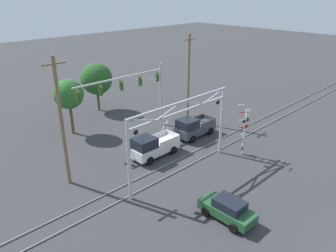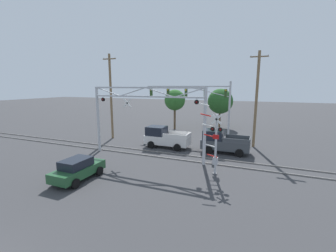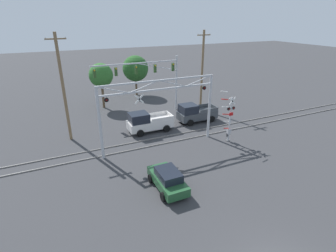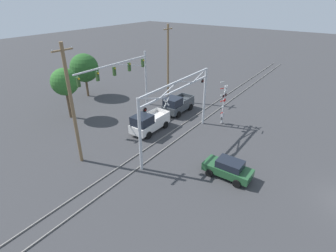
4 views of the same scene
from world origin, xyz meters
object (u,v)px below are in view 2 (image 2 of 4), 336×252
object	(u,v)px
utility_pole_left	(111,96)
background_tree_far_left_verge	(220,101)
pickup_truck_lead	(165,137)
crossing_gantry	(146,111)
background_tree_beyond_span	(175,100)
crossing_signal_mast	(215,146)
sedan_waiting	(78,169)
pickup_truck_following	(222,142)
utility_pole_right	(256,99)
traffic_signal_span	(203,98)

from	to	relation	value
utility_pole_left	background_tree_far_left_verge	size ratio (longest dim) A/B	1.69
utility_pole_left	background_tree_far_left_verge	xyz separation A→B (m)	(11.26, 12.92, -1.18)
pickup_truck_lead	background_tree_far_left_verge	size ratio (longest dim) A/B	0.78
crossing_gantry	utility_pole_left	bearing A→B (deg)	145.42
utility_pole_left	background_tree_beyond_span	bearing A→B (deg)	59.14
crossing_signal_mast	pickup_truck_lead	xyz separation A→B (m)	(-6.39, 5.63, -1.13)
sedan_waiting	pickup_truck_following	bearing A→B (deg)	51.73
crossing_signal_mast	background_tree_beyond_span	xyz separation A→B (m)	(-9.02, 15.68, 2.23)
sedan_waiting	utility_pole_right	world-z (taller)	utility_pole_right
sedan_waiting	background_tree_far_left_verge	xyz separation A→B (m)	(5.76, 24.57, 3.35)
sedan_waiting	utility_pole_left	bearing A→B (deg)	115.29
pickup_truck_lead	utility_pole_left	size ratio (longest dim) A/B	0.46
background_tree_far_left_verge	background_tree_beyond_span	bearing A→B (deg)	-145.03
pickup_truck_following	utility_pole_right	bearing A→B (deg)	50.43
traffic_signal_span	background_tree_beyond_span	xyz separation A→B (m)	(-5.43, 4.81, -0.62)
background_tree_far_left_verge	utility_pole_left	bearing A→B (deg)	-131.09
utility_pole_left	utility_pole_right	bearing A→B (deg)	8.09
crossing_gantry	traffic_signal_span	world-z (taller)	traffic_signal_span
utility_pole_right	sedan_waiting	bearing A→B (deg)	-128.59
traffic_signal_span	pickup_truck_lead	xyz separation A→B (m)	(-2.80, -5.24, -3.98)
pickup_truck_lead	background_tree_far_left_verge	distance (m)	15.04
crossing_gantry	crossing_signal_mast	bearing A→B (deg)	-15.17
background_tree_far_left_verge	utility_pole_right	bearing A→B (deg)	-62.69
pickup_truck_lead	utility_pole_right	world-z (taller)	utility_pole_right
traffic_signal_span	sedan_waiting	bearing A→B (deg)	-108.19
sedan_waiting	utility_pole_right	size ratio (longest dim) A/B	0.39
background_tree_beyond_span	utility_pole_left	bearing A→B (deg)	-120.86
background_tree_beyond_span	crossing_gantry	bearing A→B (deg)	-80.12
traffic_signal_span	pickup_truck_following	world-z (taller)	traffic_signal_span
crossing_gantry	pickup_truck_lead	world-z (taller)	crossing_gantry
crossing_gantry	pickup_truck_lead	size ratio (longest dim) A/B	2.30
pickup_truck_lead	utility_pole_right	xyz separation A→B (m)	(8.91, 3.77, 4.13)
traffic_signal_span	sedan_waiting	world-z (taller)	traffic_signal_span
traffic_signal_span	sedan_waiting	size ratio (longest dim) A/B	2.76
sedan_waiting	utility_pole_left	world-z (taller)	utility_pole_left
sedan_waiting	utility_pole_left	xyz separation A→B (m)	(-5.51, 11.66, 4.53)
utility_pole_right	pickup_truck_following	bearing A→B (deg)	-129.57
traffic_signal_span	background_tree_far_left_verge	size ratio (longest dim) A/B	1.76
pickup_truck_following	pickup_truck_lead	bearing A→B (deg)	-176.68
pickup_truck_lead	sedan_waiting	world-z (taller)	pickup_truck_lead
utility_pole_right	crossing_gantry	bearing A→B (deg)	-140.16
crossing_signal_mast	pickup_truck_lead	bearing A→B (deg)	138.63
crossing_gantry	sedan_waiting	distance (m)	7.61
crossing_signal_mast	background_tree_beyond_span	bearing A→B (deg)	119.92
pickup_truck_lead	utility_pole_right	size ratio (longest dim) A/B	0.48
pickup_truck_lead	utility_pole_right	bearing A→B (deg)	22.93
traffic_signal_span	pickup_truck_following	size ratio (longest dim) A/B	2.34
sedan_waiting	utility_pole_right	xyz separation A→B (m)	(11.20, 14.03, 4.41)
traffic_signal_span	utility_pole_right	distance (m)	6.28
crossing_signal_mast	utility_pole_right	world-z (taller)	utility_pole_right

